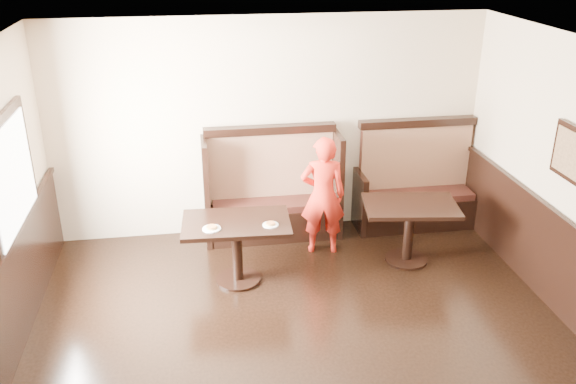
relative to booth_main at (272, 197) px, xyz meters
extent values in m
plane|color=#C3AD8D|center=(0.00, 0.20, 0.87)|extent=(5.50, 0.00, 5.50)
plane|color=white|center=(0.00, -3.30, 2.27)|extent=(7.00, 7.00, 0.00)
cube|color=black|center=(-2.71, -1.40, 1.02)|extent=(0.05, 1.50, 1.20)
cube|color=white|center=(-2.69, -1.40, 1.02)|extent=(0.01, 1.30, 1.00)
cube|color=black|center=(2.71, -2.10, 1.17)|extent=(0.04, 0.70, 0.55)
cube|color=olive|center=(2.69, -2.10, 1.17)|extent=(0.01, 0.60, 0.45)
cube|color=black|center=(0.00, -0.08, -0.32)|extent=(1.60, 0.50, 0.42)
cube|color=black|center=(0.00, -0.08, -0.07)|extent=(1.54, 0.46, 0.09)
cube|color=#4C130F|center=(0.00, 0.13, 0.37)|extent=(1.60, 0.12, 0.92)
cube|color=black|center=(0.00, 0.13, 0.87)|extent=(1.68, 0.16, 0.10)
cube|color=black|center=(-0.84, 0.02, 0.15)|extent=(0.07, 0.72, 1.36)
cube|color=black|center=(0.84, 0.02, 0.15)|extent=(0.07, 0.72, 1.36)
cube|color=black|center=(1.95, -0.08, -0.32)|extent=(1.50, 0.50, 0.42)
cube|color=black|center=(1.95, -0.08, -0.07)|extent=(1.44, 0.46, 0.09)
cube|color=#4C130F|center=(1.95, 0.13, 0.37)|extent=(1.50, 0.12, 0.92)
cube|color=black|center=(1.95, 0.13, 0.87)|extent=(1.58, 0.16, 0.10)
cube|color=black|center=(1.16, 0.02, -0.13)|extent=(0.07, 0.72, 0.80)
cube|color=black|center=(2.74, 0.02, -0.13)|extent=(0.07, 0.72, 0.80)
cube|color=black|center=(-0.55, -1.11, 0.21)|extent=(1.23, 0.81, 0.05)
cylinder|color=black|center=(-0.55, -1.11, -0.17)|extent=(0.12, 0.12, 0.69)
cylinder|color=black|center=(-0.55, -1.11, -0.51)|extent=(0.52, 0.52, 0.03)
cube|color=black|center=(1.52, -0.97, 0.20)|extent=(1.18, 0.86, 0.05)
cylinder|color=black|center=(1.52, -0.97, -0.17)|extent=(0.12, 0.12, 0.69)
cylinder|color=black|center=(1.52, -0.97, -0.51)|extent=(0.51, 0.51, 0.03)
imported|color=red|center=(0.55, -0.55, 0.22)|extent=(0.59, 0.43, 1.50)
cylinder|color=white|center=(-0.82, -1.26, 0.24)|extent=(0.20, 0.20, 0.01)
cylinder|color=tan|center=(-0.82, -1.26, 0.25)|extent=(0.12, 0.12, 0.02)
cylinder|color=#EABA54|center=(-0.82, -1.26, 0.26)|extent=(0.11, 0.11, 0.01)
cylinder|color=white|center=(-0.18, -1.26, 0.24)|extent=(0.18, 0.18, 0.01)
cylinder|color=tan|center=(-0.18, -1.26, 0.25)|extent=(0.11, 0.11, 0.01)
cylinder|color=#EABA54|center=(-0.18, -1.26, 0.26)|extent=(0.09, 0.09, 0.01)
camera|label=1|loc=(-0.93, -7.16, 3.21)|focal=38.00mm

